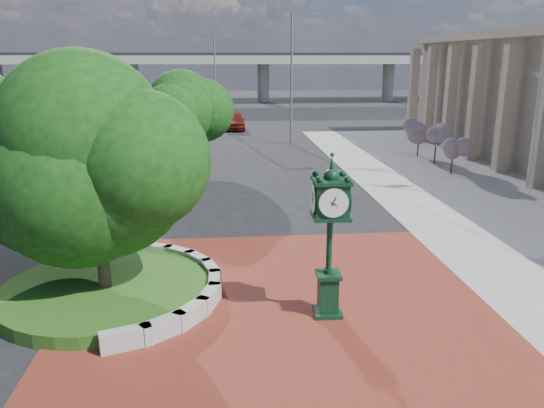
{
  "coord_description": "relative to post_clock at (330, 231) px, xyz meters",
  "views": [
    {
      "loc": [
        -1.43,
        -14.76,
        6.86
      ],
      "look_at": [
        0.06,
        1.5,
        2.33
      ],
      "focal_mm": 35.0,
      "sensor_mm": 36.0,
      "label": 1
    }
  ],
  "objects": [
    {
      "name": "overpass",
      "position": [
        -1.52,
        71.71,
        4.09
      ],
      "size": [
        90.0,
        12.0,
        7.5
      ],
      "color": "#9E9B93",
      "rests_on": "ground"
    },
    {
      "name": "tree_street",
      "position": [
        -5.3,
        19.71,
        0.79
      ],
      "size": [
        4.4,
        4.4,
        5.45
      ],
      "color": "#38281C",
      "rests_on": "ground"
    },
    {
      "name": "grass_bed",
      "position": [
        -6.3,
        1.71,
        -2.25
      ],
      "size": [
        6.1,
        6.1,
        0.4
      ],
      "primitive_type": "cylinder",
      "color": "#244F16",
      "rests_on": "ground"
    },
    {
      "name": "plaza",
      "position": [
        -1.3,
        0.71,
        -2.43
      ],
      "size": [
        12.0,
        12.0,
        0.04
      ],
      "primitive_type": "cube",
      "color": "brown",
      "rests_on": "ground"
    },
    {
      "name": "shrub_mid",
      "position": [
        11.16,
        20.39,
        -0.86
      ],
      "size": [
        1.2,
        1.2,
        2.2
      ],
      "color": "#38281C",
      "rests_on": "ground"
    },
    {
      "name": "tree_planter",
      "position": [
        -6.3,
        1.71,
        1.27
      ],
      "size": [
        5.2,
        5.2,
        6.33
      ],
      "color": "#38281C",
      "rests_on": "ground"
    },
    {
      "name": "shrub_near",
      "position": [
        10.95,
        17.24,
        -0.86
      ],
      "size": [
        1.2,
        1.2,
        2.2
      ],
      "color": "#38281C",
      "rests_on": "ground"
    },
    {
      "name": "planter_wall",
      "position": [
        -4.01,
        1.71,
        -2.18
      ],
      "size": [
        2.96,
        6.77,
        0.54
      ],
      "color": "#9E9B93",
      "rests_on": "ground"
    },
    {
      "name": "parked_car",
      "position": [
        -1.63,
        39.19,
        -1.6
      ],
      "size": [
        2.01,
        4.98,
        1.7
      ],
      "primitive_type": "imported",
      "rotation": [
        0.0,
        0.0,
        0.0
      ],
      "color": "#61180D",
      "rests_on": "ground"
    },
    {
      "name": "post_clock",
      "position": [
        0.0,
        0.0,
        0.0
      ],
      "size": [
        0.96,
        0.96,
        4.46
      ],
      "color": "black",
      "rests_on": "ground"
    },
    {
      "name": "ground",
      "position": [
        -1.3,
        1.71,
        -2.45
      ],
      "size": [
        200.0,
        200.0,
        0.0
      ],
      "primitive_type": "plane",
      "color": "black",
      "rests_on": "ground"
    },
    {
      "name": "shrub_far",
      "position": [
        11.04,
        23.2,
        -0.86
      ],
      "size": [
        1.2,
        1.2,
        2.2
      ],
      "color": "#38281C",
      "rests_on": "ground"
    },
    {
      "name": "street_lamp_near",
      "position": [
        2.98,
        29.64,
        3.51
      ],
      "size": [
        2.28,
        0.4,
        10.16
      ],
      "color": "slate",
      "rests_on": "ground"
    },
    {
      "name": "flagpole_b",
      "position": [
        13.7,
        13.63,
        3.48
      ],
      "size": [
        1.79,
        0.38,
        11.57
      ],
      "color": "silver",
      "rests_on": "ground"
    },
    {
      "name": "street_lamp_far",
      "position": [
        -3.23,
        43.43,
        2.87
      ],
      "size": [
        2.03,
        0.25,
        9.08
      ],
      "color": "slate",
      "rests_on": "ground"
    }
  ]
}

